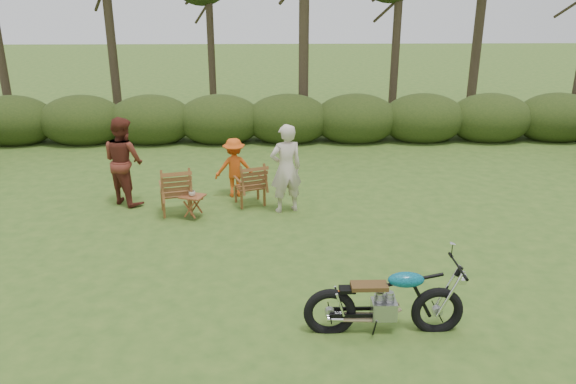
{
  "coord_description": "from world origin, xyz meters",
  "views": [
    {
      "loc": [
        -0.42,
        -7.2,
        4.26
      ],
      "look_at": [
        -0.18,
        2.04,
        0.9
      ],
      "focal_mm": 35.0,
      "sensor_mm": 36.0,
      "label": 1
    }
  ],
  "objects_px": {
    "lawn_chair_left": "(177,212)",
    "cup": "(192,193)",
    "child": "(235,196)",
    "motorcycle": "(382,330)",
    "adult_a": "(286,211)",
    "adult_b": "(128,202)",
    "lawn_chair_right": "(250,204)",
    "side_table": "(193,207)"
  },
  "relations": [
    {
      "from": "motorcycle",
      "to": "child",
      "type": "relative_size",
      "value": 1.54
    },
    {
      "from": "side_table",
      "to": "child",
      "type": "distance_m",
      "value": 1.47
    },
    {
      "from": "side_table",
      "to": "child",
      "type": "bearing_deg",
      "value": 59.38
    },
    {
      "from": "motorcycle",
      "to": "lawn_chair_left",
      "type": "height_order",
      "value": "motorcycle"
    },
    {
      "from": "lawn_chair_right",
      "to": "child",
      "type": "height_order",
      "value": "child"
    },
    {
      "from": "lawn_chair_right",
      "to": "cup",
      "type": "relative_size",
      "value": 7.08
    },
    {
      "from": "side_table",
      "to": "adult_a",
      "type": "bearing_deg",
      "value": 10.42
    },
    {
      "from": "motorcycle",
      "to": "adult_a",
      "type": "distance_m",
      "value": 4.44
    },
    {
      "from": "cup",
      "to": "adult_b",
      "type": "xyz_separation_m",
      "value": [
        -1.51,
        0.93,
        -0.52
      ]
    },
    {
      "from": "lawn_chair_left",
      "to": "adult_a",
      "type": "relative_size",
      "value": 0.54
    },
    {
      "from": "lawn_chair_right",
      "to": "side_table",
      "type": "height_order",
      "value": "side_table"
    },
    {
      "from": "lawn_chair_right",
      "to": "lawn_chair_left",
      "type": "height_order",
      "value": "lawn_chair_left"
    },
    {
      "from": "adult_a",
      "to": "cup",
      "type": "bearing_deg",
      "value": -7.34
    },
    {
      "from": "lawn_chair_left",
      "to": "cup",
      "type": "xyz_separation_m",
      "value": [
        0.37,
        -0.32,
        0.52
      ]
    },
    {
      "from": "lawn_chair_left",
      "to": "cup",
      "type": "height_order",
      "value": "cup"
    },
    {
      "from": "motorcycle",
      "to": "adult_a",
      "type": "relative_size",
      "value": 1.1
    },
    {
      "from": "lawn_chair_left",
      "to": "motorcycle",
      "type": "bearing_deg",
      "value": 113.8
    },
    {
      "from": "side_table",
      "to": "motorcycle",
      "type": "bearing_deg",
      "value": -52.65
    },
    {
      "from": "motorcycle",
      "to": "adult_b",
      "type": "bearing_deg",
      "value": 133.08
    },
    {
      "from": "lawn_chair_right",
      "to": "lawn_chair_left",
      "type": "xyz_separation_m",
      "value": [
        -1.46,
        -0.44,
        0.0
      ]
    },
    {
      "from": "lawn_chair_left",
      "to": "child",
      "type": "xyz_separation_m",
      "value": [
        1.11,
        0.95,
        0.0
      ]
    },
    {
      "from": "cup",
      "to": "adult_a",
      "type": "height_order",
      "value": "adult_a"
    },
    {
      "from": "side_table",
      "to": "cup",
      "type": "distance_m",
      "value": 0.29
    },
    {
      "from": "adult_a",
      "to": "child",
      "type": "height_order",
      "value": "adult_a"
    },
    {
      "from": "adult_b",
      "to": "motorcycle",
      "type": "bearing_deg",
      "value": 171.27
    },
    {
      "from": "lawn_chair_left",
      "to": "child",
      "type": "height_order",
      "value": "child"
    },
    {
      "from": "side_table",
      "to": "adult_a",
      "type": "height_order",
      "value": "adult_a"
    },
    {
      "from": "child",
      "to": "lawn_chair_left",
      "type": "bearing_deg",
      "value": 27.97
    },
    {
      "from": "motorcycle",
      "to": "side_table",
      "type": "height_order",
      "value": "motorcycle"
    },
    {
      "from": "lawn_chair_right",
      "to": "cup",
      "type": "xyz_separation_m",
      "value": [
        -1.09,
        -0.76,
        0.52
      ]
    },
    {
      "from": "adult_a",
      "to": "lawn_chair_right",
      "type": "bearing_deg",
      "value": -46.74
    },
    {
      "from": "motorcycle",
      "to": "cup",
      "type": "distance_m",
      "value": 4.97
    },
    {
      "from": "cup",
      "to": "adult_a",
      "type": "bearing_deg",
      "value": 11.13
    },
    {
      "from": "cup",
      "to": "adult_b",
      "type": "distance_m",
      "value": 1.85
    },
    {
      "from": "cup",
      "to": "child",
      "type": "distance_m",
      "value": 1.56
    },
    {
      "from": "lawn_chair_right",
      "to": "adult_b",
      "type": "bearing_deg",
      "value": -23.69
    },
    {
      "from": "motorcycle",
      "to": "adult_a",
      "type": "bearing_deg",
      "value": 105.49
    },
    {
      "from": "lawn_chair_left",
      "to": "side_table",
      "type": "xyz_separation_m",
      "value": [
        0.37,
        -0.3,
        0.24
      ]
    },
    {
      "from": "motorcycle",
      "to": "lawn_chair_left",
      "type": "xyz_separation_m",
      "value": [
        -3.38,
        4.24,
        0.0
      ]
    },
    {
      "from": "motorcycle",
      "to": "adult_a",
      "type": "xyz_separation_m",
      "value": [
        -1.18,
        4.28,
        0.0
      ]
    },
    {
      "from": "side_table",
      "to": "cup",
      "type": "bearing_deg",
      "value": -88.73
    },
    {
      "from": "lawn_chair_right",
      "to": "adult_b",
      "type": "height_order",
      "value": "adult_b"
    }
  ]
}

